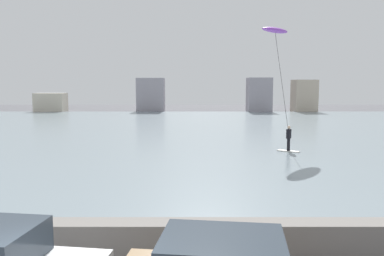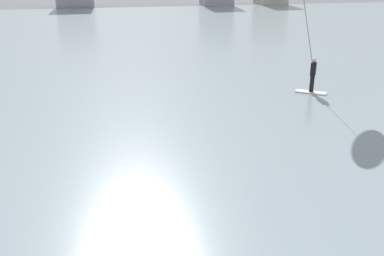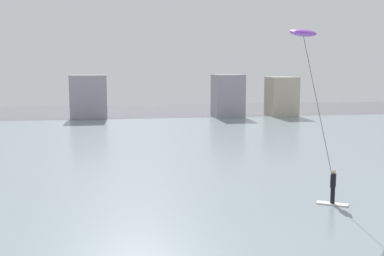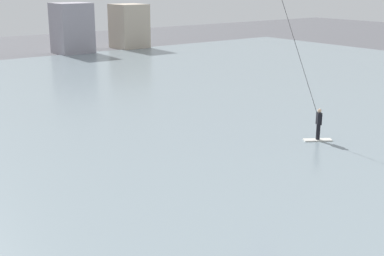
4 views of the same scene
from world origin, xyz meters
TOP-DOWN VIEW (x-y plane):
  - seawall_barrier at (0.00, 4.12)m, footprint 60.00×0.70m
  - water_bay at (0.00, 30.82)m, footprint 84.00×52.00m
  - far_shore_buildings at (4.19, 58.09)m, footprint 45.14×4.57m
  - kitesurfer_purple at (7.88, 21.95)m, footprint 3.01×5.42m

SIDE VIEW (x-z plane):
  - water_bay at x=0.00m, z-range 0.00..0.10m
  - seawall_barrier at x=0.00m, z-range 0.00..0.91m
  - far_shore_buildings at x=4.19m, z-range -0.24..5.24m
  - kitesurfer_purple at x=7.88m, z-range 3.39..11.70m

